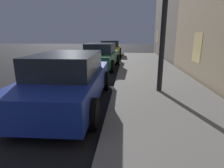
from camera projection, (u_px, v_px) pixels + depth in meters
The scene contains 4 objects.
car_blue at pixel (69, 79), 5.02m from camera, with size 2.06×4.54×1.43m.
car_green at pixel (101, 56), 10.75m from camera, with size 2.13×4.59×1.43m.
car_yellow_cab at pixel (110, 48), 16.79m from camera, with size 2.09×4.60×1.43m.
building_far at pixel (214, 1), 13.17m from camera, with size 6.69×11.05×8.57m.
Camera 1 is at (4.46, -0.60, 1.90)m, focal length 28.93 mm.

